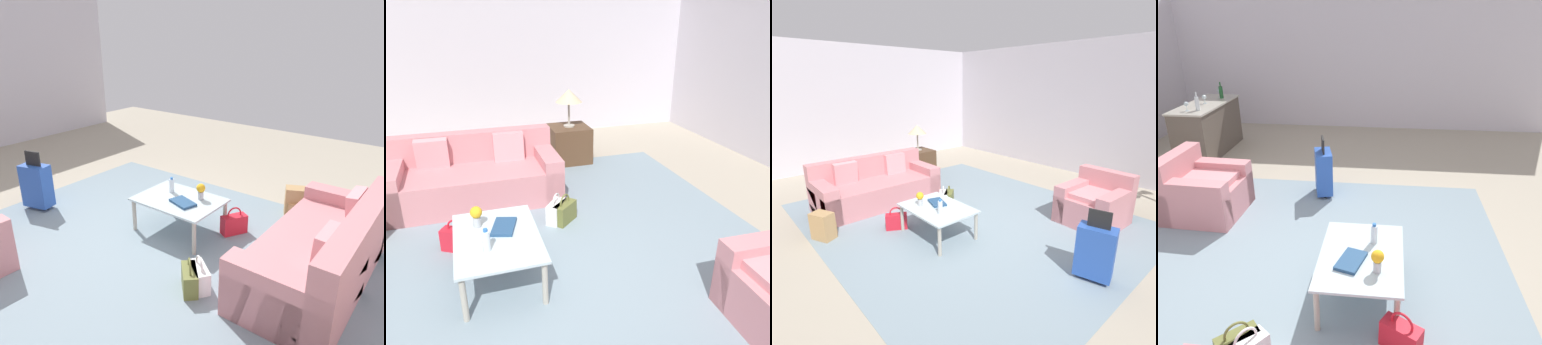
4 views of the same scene
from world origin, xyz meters
The scene contains 17 objects.
ground_plane centered at (0.00, 0.00, 0.00)m, with size 12.00×12.00×0.00m, color #A89E89.
wall_back centered at (0.00, 4.06, 1.55)m, with size 10.24×0.12×3.10m, color silver.
wall_left centered at (-5.06, 0.00, 1.55)m, with size 0.12×8.00×3.10m, color silver.
area_rug centered at (-0.60, 0.20, 0.00)m, with size 5.20×4.40×0.01m, color gray.
couch centered at (-2.19, -0.60, 0.29)m, with size 0.96×2.15×0.84m.
armchair centered at (0.90, 1.67, 0.29)m, with size 0.92×0.94×0.81m.
coffee_table centered at (-0.40, -0.50, 0.39)m, with size 1.04×0.74×0.44m.
water_bottle centered at (-0.20, -0.60, 0.54)m, with size 0.06×0.06×0.20m.
coffee_table_book centered at (-0.52, -0.42, 0.46)m, with size 0.32×0.19×0.03m, color navy.
flower_vase centered at (-0.62, -0.65, 0.57)m, with size 0.11×0.11×0.21m.
side_table centered at (-3.20, 1.00, 0.30)m, with size 0.63×0.63×0.59m, color #513823.
table_lamp centered at (-3.20, 1.00, 1.09)m, with size 0.43×0.43×0.61m.
suitcase_blue centered at (1.60, 0.20, 0.36)m, with size 0.44×0.32×0.85m.
handbag_white centered at (-1.26, 0.27, 0.13)m, with size 0.34×0.30×0.36m.
handbag_red centered at (-0.98, -0.86, 0.13)m, with size 0.28×0.35×0.36m.
handbag_olive centered at (-1.21, 0.35, 0.13)m, with size 0.32×0.33×0.36m.
backpack_tan centered at (-1.40, -1.79, 0.19)m, with size 0.36×0.34×0.40m.
Camera 3 is at (2.83, -2.85, 2.17)m, focal length 28.00 mm.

